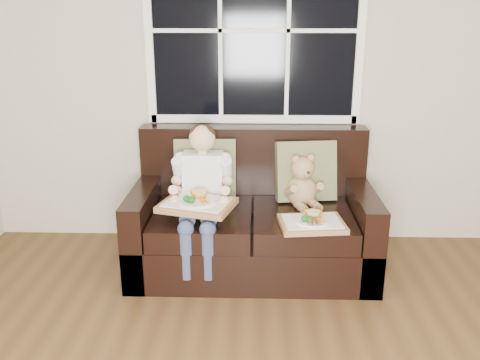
{
  "coord_description": "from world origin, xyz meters",
  "views": [
    {
      "loc": [
        -0.12,
        -1.41,
        1.77
      ],
      "look_at": [
        -0.22,
        1.85,
        0.7
      ],
      "focal_mm": 38.0,
      "sensor_mm": 36.0,
      "label": 1
    }
  ],
  "objects_px": {
    "tray_left": "(197,203)",
    "tray_right": "(312,222)",
    "teddy_bear": "(302,184)",
    "child": "(202,184)",
    "loveseat": "(252,224)"
  },
  "relations": [
    {
      "from": "tray_left",
      "to": "child",
      "type": "bearing_deg",
      "value": 101.24
    },
    {
      "from": "child",
      "to": "tray_left",
      "type": "distance_m",
      "value": 0.19
    },
    {
      "from": "child",
      "to": "tray_right",
      "type": "xyz_separation_m",
      "value": [
        0.74,
        -0.24,
        -0.18
      ]
    },
    {
      "from": "loveseat",
      "to": "tray_right",
      "type": "height_order",
      "value": "loveseat"
    },
    {
      "from": "loveseat",
      "to": "tray_left",
      "type": "xyz_separation_m",
      "value": [
        -0.36,
        -0.3,
        0.27
      ]
    },
    {
      "from": "child",
      "to": "loveseat",
      "type": "bearing_deg",
      "value": 19.18
    },
    {
      "from": "child",
      "to": "tray_left",
      "type": "relative_size",
      "value": 1.69
    },
    {
      "from": "teddy_bear",
      "to": "tray_left",
      "type": "bearing_deg",
      "value": -173.82
    },
    {
      "from": "tray_left",
      "to": "tray_right",
      "type": "height_order",
      "value": "tray_left"
    },
    {
      "from": "child",
      "to": "teddy_bear",
      "type": "bearing_deg",
      "value": 12.24
    },
    {
      "from": "tray_left",
      "to": "tray_right",
      "type": "distance_m",
      "value": 0.76
    },
    {
      "from": "teddy_bear",
      "to": "tray_right",
      "type": "xyz_separation_m",
      "value": [
        0.04,
        -0.39,
        -0.13
      ]
    },
    {
      "from": "tray_left",
      "to": "teddy_bear",
      "type": "bearing_deg",
      "value": 40.44
    },
    {
      "from": "loveseat",
      "to": "tray_left",
      "type": "relative_size",
      "value": 3.13
    },
    {
      "from": "loveseat",
      "to": "child",
      "type": "bearing_deg",
      "value": -160.82
    }
  ]
}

